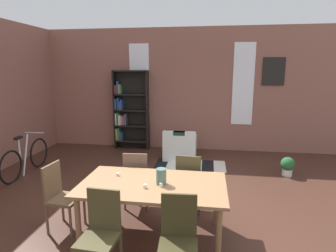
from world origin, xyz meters
name	(u,v)px	position (x,y,z in m)	size (l,w,h in m)	color
ground_plane	(170,221)	(0.00, 0.00, 0.00)	(10.53, 10.53, 0.00)	#42271D
back_wall_brick	(190,90)	(0.00, 3.97, 1.67)	(9.10, 0.12, 3.33)	#905A4C
window_pane_0	(139,84)	(-1.42, 3.90, 1.83)	(0.55, 0.02, 2.17)	white
window_pane_1	(243,84)	(1.42, 3.90, 1.83)	(0.55, 0.02, 2.17)	white
dining_table	(153,189)	(-0.17, -0.41, 0.69)	(1.90, 1.07, 0.76)	olive
vase_on_table	(161,176)	(-0.06, -0.41, 0.87)	(0.13, 0.13, 0.21)	#4C7266
tealight_candle_0	(145,186)	(-0.24, -0.56, 0.79)	(0.04, 0.04, 0.05)	silver
tealight_candle_1	(161,185)	(-0.05, -0.49, 0.79)	(0.04, 0.04, 0.05)	silver
tealight_candle_2	(118,174)	(-0.71, -0.21, 0.78)	(0.04, 0.04, 0.04)	silver
dining_chair_far_right	(189,181)	(0.25, 0.35, 0.51)	(0.43, 0.43, 0.95)	#443E25
dining_chair_near_right	(178,238)	(0.25, -1.17, 0.51)	(0.42, 0.42, 0.95)	#363017
dining_chair_near_left	(101,231)	(-0.60, -1.17, 0.51)	(0.42, 0.42, 0.95)	#443C21
dining_chair_far_left	(137,178)	(-0.59, 0.35, 0.51)	(0.43, 0.43, 0.95)	brown
dining_chair_head_left	(60,194)	(-1.50, -0.40, 0.51)	(0.43, 0.43, 0.95)	brown
bookshelf_tall	(129,111)	(-1.70, 3.73, 1.09)	(0.97, 0.29, 2.20)	black
armchair_white	(180,147)	(-0.16, 3.01, 0.28)	(0.80, 0.81, 0.75)	silver
bicycle_second	(26,158)	(-3.35, 1.45, 0.34)	(0.44, 1.67, 0.89)	black
potted_plant_by_shelf	(288,166)	(2.22, 2.16, 0.22)	(0.29, 0.29, 0.40)	silver
striped_rug	(190,165)	(0.13, 2.51, 0.00)	(1.65, 0.80, 0.01)	black
framed_picture	(274,71)	(2.17, 3.90, 2.17)	(0.56, 0.03, 0.72)	black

